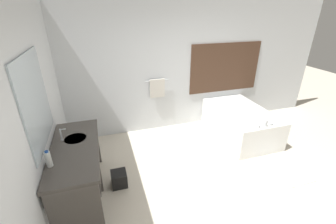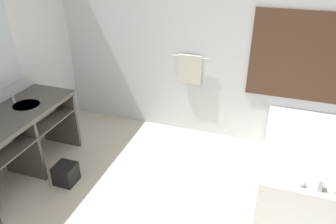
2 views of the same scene
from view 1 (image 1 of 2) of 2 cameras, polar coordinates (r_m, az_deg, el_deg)
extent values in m
plane|color=beige|center=(3.69, 11.59, -19.36)|extent=(16.00, 16.00, 0.00)
cube|color=silver|center=(4.84, 0.43, 10.83)|extent=(7.40, 0.06, 2.70)
cube|color=#4C3323|center=(5.35, 14.33, 10.83)|extent=(1.70, 0.02, 1.10)
cylinder|color=silver|center=(4.75, -2.80, 8.01)|extent=(0.50, 0.02, 0.02)
cube|color=beige|center=(4.79, -2.73, 6.03)|extent=(0.32, 0.04, 0.40)
cube|color=silver|center=(2.66, -32.67, -6.16)|extent=(0.06, 7.40, 2.70)
cube|color=#B2C1CC|center=(3.05, -30.59, 2.31)|extent=(0.02, 1.10, 1.10)
cube|color=#4C4742|center=(3.31, -22.65, -8.58)|extent=(0.62, 1.53, 0.05)
cube|color=#4C4742|center=(3.44, -21.98, -11.90)|extent=(0.59, 1.45, 0.02)
cylinder|color=white|center=(3.52, -22.35, -6.97)|extent=(0.30, 0.30, 0.11)
cube|color=#4C4742|center=(3.00, -22.09, -23.19)|extent=(0.57, 0.04, 0.80)
cube|color=#4C4742|center=(3.55, -21.48, -14.32)|extent=(0.57, 0.04, 0.80)
cube|color=#4C4742|center=(4.16, -21.07, -7.92)|extent=(0.57, 0.04, 0.80)
cylinder|color=beige|center=(3.08, -21.68, -14.87)|extent=(0.13, 0.42, 0.13)
cylinder|color=beige|center=(3.71, -21.17, -7.42)|extent=(0.13, 0.42, 0.13)
cylinder|color=silver|center=(3.51, -25.27, -6.37)|extent=(0.04, 0.04, 0.02)
cylinder|color=silver|center=(3.47, -25.54, -5.10)|extent=(0.02, 0.02, 0.16)
cube|color=silver|center=(3.43, -25.10, -4.01)|extent=(0.07, 0.01, 0.01)
cube|color=white|center=(5.06, 17.77, -2.58)|extent=(1.02, 1.64, 0.59)
ellipsoid|color=white|center=(5.00, 17.99, -1.10)|extent=(0.73, 1.18, 0.30)
cube|color=silver|center=(4.41, 23.49, -2.60)|extent=(0.04, 0.07, 0.12)
sphere|color=silver|center=(4.34, 22.00, -3.23)|extent=(0.06, 0.06, 0.06)
sphere|color=silver|center=(4.51, 24.80, -2.66)|extent=(0.06, 0.06, 0.06)
cylinder|color=silver|center=(3.01, -28.10, -10.54)|extent=(0.07, 0.07, 0.19)
cylinder|color=#1E4CA8|center=(2.96, -28.52, -8.84)|extent=(0.04, 0.04, 0.02)
cube|color=black|center=(3.73, -12.31, -16.25)|extent=(0.23, 0.23, 0.24)
cube|color=white|center=(4.46, 27.18, -12.90)|extent=(0.60, 0.78, 0.02)
camera|label=2|loc=(2.21, 66.15, 11.52)|focal=35.00mm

